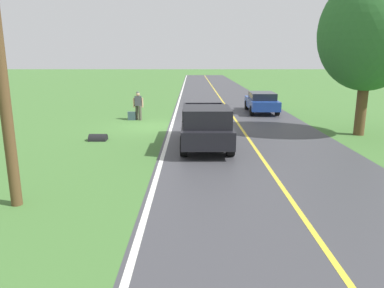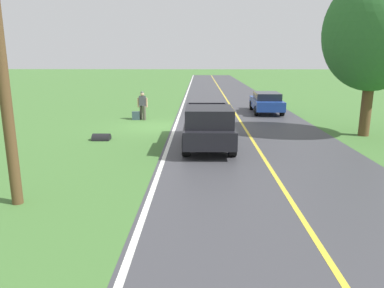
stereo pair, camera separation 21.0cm
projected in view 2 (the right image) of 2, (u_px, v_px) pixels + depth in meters
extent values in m
plane|color=#427033|center=(156.00, 127.00, 20.09)|extent=(200.00, 200.00, 0.00)
cube|color=#3D3D42|center=(244.00, 127.00, 19.99)|extent=(8.00, 120.00, 0.00)
cube|color=silver|center=(175.00, 127.00, 20.07)|extent=(0.16, 117.60, 0.00)
cube|color=gold|center=(244.00, 127.00, 19.99)|extent=(0.14, 117.60, 0.00)
cylinder|color=#4C473D|center=(144.00, 113.00, 22.12)|extent=(0.18, 0.18, 0.88)
cylinder|color=#4C473D|center=(141.00, 112.00, 22.35)|extent=(0.18, 0.18, 0.88)
cube|color=#3F3F47|center=(142.00, 101.00, 22.06)|extent=(0.41, 0.27, 0.58)
sphere|color=tan|center=(142.00, 94.00, 21.97)|extent=(0.23, 0.23, 0.23)
sphere|color=#4C564C|center=(142.00, 93.00, 21.95)|extent=(0.20, 0.20, 0.20)
cube|color=black|center=(143.00, 100.00, 22.25)|extent=(0.33, 0.21, 0.44)
cylinder|color=tan|center=(147.00, 103.00, 22.07)|extent=(0.10, 0.10, 0.58)
cylinder|color=tan|center=(138.00, 103.00, 22.07)|extent=(0.10, 0.10, 0.58)
cube|color=#384C56|center=(136.00, 116.00, 22.22)|extent=(0.47, 0.21, 0.51)
cube|color=black|center=(208.00, 128.00, 15.66)|extent=(2.03, 5.41, 0.70)
cube|color=black|center=(209.00, 117.00, 14.34)|extent=(1.85, 2.17, 0.72)
cube|color=black|center=(209.00, 115.00, 14.32)|extent=(1.69, 1.30, 0.43)
cube|color=black|center=(228.00, 112.00, 16.56)|extent=(0.12, 3.02, 0.45)
cube|color=black|center=(187.00, 112.00, 16.59)|extent=(0.12, 3.02, 0.45)
cube|color=black|center=(207.00, 107.00, 18.04)|extent=(1.84, 0.11, 0.45)
cylinder|color=black|center=(232.00, 146.00, 14.02)|extent=(0.30, 0.80, 0.80)
cylinder|color=black|center=(186.00, 146.00, 14.05)|extent=(0.30, 0.80, 0.80)
cylinder|color=black|center=(226.00, 130.00, 17.23)|extent=(0.30, 0.80, 0.80)
cylinder|color=black|center=(188.00, 129.00, 17.26)|extent=(0.30, 0.80, 0.80)
cylinder|color=brown|center=(366.00, 106.00, 17.48)|extent=(0.50, 0.50, 2.88)
ellipsoid|color=#2D662D|center=(375.00, 33.00, 16.68)|extent=(4.68, 4.68, 5.38)
cube|color=navy|center=(266.00, 103.00, 25.07)|extent=(1.97, 4.45, 0.62)
cube|color=black|center=(267.00, 96.00, 24.74)|extent=(1.69, 2.42, 0.46)
cylinder|color=black|center=(252.00, 105.00, 26.54)|extent=(0.26, 0.67, 0.66)
cylinder|color=black|center=(275.00, 105.00, 26.46)|extent=(0.26, 0.67, 0.66)
cylinder|color=black|center=(256.00, 111.00, 23.82)|extent=(0.26, 0.67, 0.66)
cylinder|color=black|center=(282.00, 111.00, 23.74)|extent=(0.26, 0.67, 0.66)
cylinder|color=brown|center=(0.00, 51.00, 8.63)|extent=(0.28, 0.28, 7.81)
cylinder|color=black|center=(102.00, 140.00, 16.87)|extent=(0.80, 0.60, 0.60)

